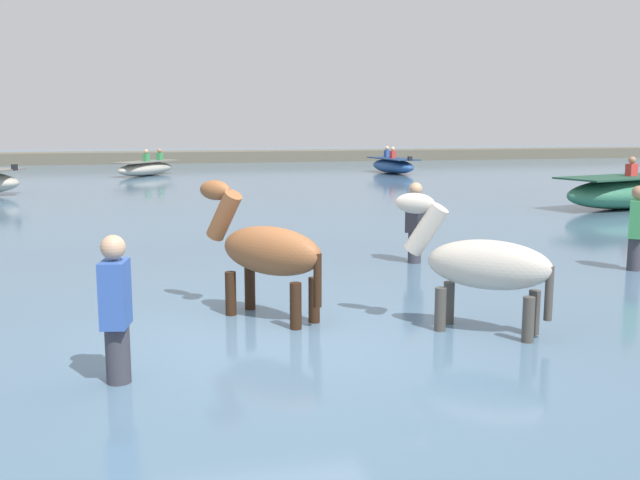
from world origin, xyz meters
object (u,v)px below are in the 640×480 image
(boat_mid_channel, at_px, (146,168))
(person_onlooker_left, at_px, (636,239))
(horse_trailing_pinto, at_px, (481,268))
(horse_lead_chestnut, at_px, (266,254))
(boat_near_port, at_px, (630,192))
(boat_mid_outer, at_px, (393,165))
(person_onlooker_right, at_px, (415,233))
(person_spectator_far, at_px, (117,328))

(boat_mid_channel, bearing_deg, person_onlooker_left, -71.83)
(horse_trailing_pinto, bearing_deg, person_onlooker_left, 33.52)
(horse_lead_chestnut, xyz_separation_m, boat_near_port, (10.44, 8.09, -0.30))
(boat_mid_channel, xyz_separation_m, boat_near_port, (11.79, -14.34, 0.11))
(boat_mid_outer, height_order, boat_near_port, boat_near_port)
(boat_mid_outer, xyz_separation_m, person_onlooker_left, (-3.24, -20.16, 0.14))
(boat_near_port, xyz_separation_m, person_onlooker_right, (-7.76, -5.51, 0.06))
(horse_lead_chestnut, relative_size, person_onlooker_left, 1.15)
(boat_mid_outer, relative_size, boat_near_port, 0.76)
(horse_lead_chestnut, distance_m, person_onlooker_left, 5.74)
(boat_mid_channel, bearing_deg, person_spectator_far, -90.35)
(boat_mid_channel, height_order, boat_mid_outer, boat_mid_outer)
(boat_mid_channel, bearing_deg, boat_near_port, -50.57)
(horse_lead_chestnut, bearing_deg, person_spectator_far, -131.36)
(person_onlooker_right, bearing_deg, boat_mid_channel, 101.49)
(horse_lead_chestnut, xyz_separation_m, person_spectator_far, (-1.50, -1.70, -0.24))
(person_spectator_far, xyz_separation_m, person_onlooker_right, (4.18, 4.28, 0.00))
(boat_near_port, bearing_deg, boat_mid_channel, 129.43)
(horse_lead_chestnut, height_order, person_onlooker_left, horse_lead_chestnut)
(boat_mid_outer, distance_m, boat_near_port, 13.49)
(horse_trailing_pinto, xyz_separation_m, boat_mid_channel, (-3.38, 23.46, -0.36))
(boat_mid_channel, bearing_deg, boat_mid_outer, -5.36)
(horse_trailing_pinto, distance_m, person_onlooker_left, 4.26)
(person_onlooker_left, relative_size, person_spectator_far, 1.00)
(person_spectator_far, bearing_deg, person_onlooker_right, 45.69)
(person_spectator_far, bearing_deg, horse_lead_chestnut, 48.64)
(horse_trailing_pinto, bearing_deg, person_spectator_far, -169.20)
(boat_mid_outer, relative_size, person_onlooker_right, 2.06)
(horse_lead_chestnut, distance_m, boat_near_port, 13.21)
(horse_lead_chestnut, height_order, boat_mid_channel, horse_lead_chestnut)
(boat_mid_channel, xyz_separation_m, boat_mid_outer, (10.17, -0.95, 0.03))
(boat_near_port, distance_m, person_onlooker_left, 8.34)
(horse_trailing_pinto, bearing_deg, horse_lead_chestnut, 153.16)
(boat_mid_channel, distance_m, boat_near_port, 18.57)
(boat_near_port, height_order, person_spectator_far, boat_near_port)
(boat_mid_channel, relative_size, person_onlooker_left, 1.95)
(boat_near_port, bearing_deg, person_spectator_far, -140.64)
(horse_trailing_pinto, bearing_deg, person_onlooker_right, 79.73)
(horse_lead_chestnut, height_order, person_onlooker_right, horse_lead_chestnut)
(boat_mid_outer, height_order, person_onlooker_left, person_onlooker_left)
(boat_mid_outer, distance_m, person_onlooker_right, 19.87)
(boat_mid_outer, bearing_deg, boat_mid_channel, 174.64)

